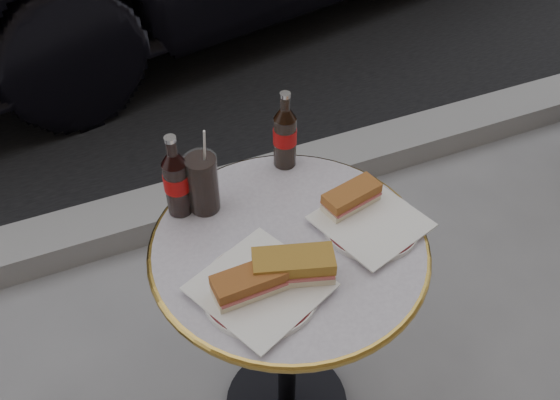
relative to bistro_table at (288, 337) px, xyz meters
name	(u,v)px	position (x,y,z in m)	size (l,w,h in m)	color
curb	(195,203)	(0.00, 0.90, -0.32)	(40.00, 0.20, 0.12)	gray
bistro_table	(288,337)	(0.00, 0.00, 0.00)	(0.62, 0.62, 0.73)	#BAB2C4
plate_left	(260,289)	(-0.11, -0.10, 0.37)	(0.24, 0.24, 0.01)	white
plate_right	(371,224)	(0.19, -0.02, 0.37)	(0.22, 0.22, 0.01)	silver
sandwich_left_a	(249,284)	(-0.13, -0.10, 0.40)	(0.15, 0.07, 0.05)	#955325
sandwich_left_b	(293,267)	(-0.03, -0.10, 0.41)	(0.17, 0.08, 0.06)	#A27329
sandwich_right	(351,198)	(0.17, 0.04, 0.40)	(0.14, 0.06, 0.05)	#9A5827
cola_bottle_left	(176,175)	(-0.19, 0.19, 0.47)	(0.06, 0.06, 0.21)	black
cola_bottle_right	(285,130)	(0.10, 0.25, 0.47)	(0.06, 0.06, 0.21)	black
cola_glass	(203,183)	(-0.13, 0.18, 0.44)	(0.07, 0.07, 0.15)	black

